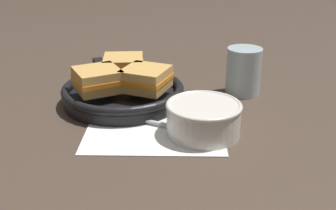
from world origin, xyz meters
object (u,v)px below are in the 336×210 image
(soup_bowl, at_px, (204,117))
(sandwich_far_left, at_px, (123,66))
(skillet, at_px, (123,93))
(spoon, at_px, (172,126))
(sandwich_near_left, at_px, (98,80))
(drinking_glass, at_px, (243,71))
(sandwich_near_right, at_px, (146,79))

(soup_bowl, bearing_deg, sandwich_far_left, 126.95)
(skillet, height_order, sandwich_far_left, sandwich_far_left)
(spoon, distance_m, sandwich_near_left, 0.19)
(drinking_glass, bearing_deg, spoon, -131.79)
(soup_bowl, relative_size, spoon, 1.04)
(soup_bowl, height_order, spoon, soup_bowl)
(sandwich_near_right, distance_m, drinking_glass, 0.23)
(spoon, bearing_deg, sandwich_far_left, 145.76)
(skillet, height_order, sandwich_near_left, sandwich_near_left)
(skillet, bearing_deg, spoon, -53.72)
(spoon, distance_m, drinking_glass, 0.26)
(sandwich_near_right, bearing_deg, drinking_glass, 19.28)
(spoon, bearing_deg, drinking_glass, 75.93)
(spoon, xyz_separation_m, sandwich_near_left, (-0.15, 0.11, 0.06))
(sandwich_near_right, bearing_deg, spoon, -65.19)
(sandwich_far_left, distance_m, drinking_glass, 0.27)
(soup_bowl, distance_m, sandwich_near_right, 0.17)
(soup_bowl, distance_m, sandwich_near_left, 0.25)
(spoon, relative_size, skillet, 0.37)
(spoon, relative_size, sandwich_far_left, 1.44)
(sandwich_near_left, distance_m, sandwich_near_right, 0.10)
(soup_bowl, bearing_deg, spoon, 161.80)
(sandwich_near_left, height_order, drinking_glass, drinking_glass)
(soup_bowl, distance_m, skillet, 0.23)
(skillet, xyz_separation_m, sandwich_near_right, (0.05, -0.03, 0.04))
(sandwich_near_left, bearing_deg, spoon, -35.56)
(sandwich_near_left, bearing_deg, sandwich_near_right, 2.01)
(sandwich_far_left, xyz_separation_m, drinking_glass, (0.27, -0.01, -0.01))
(sandwich_near_left, relative_size, sandwich_far_left, 1.29)
(soup_bowl, xyz_separation_m, sandwich_near_left, (-0.21, 0.13, 0.03))
(soup_bowl, bearing_deg, skillet, 135.18)
(soup_bowl, xyz_separation_m, skillet, (-0.16, 0.16, -0.01))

